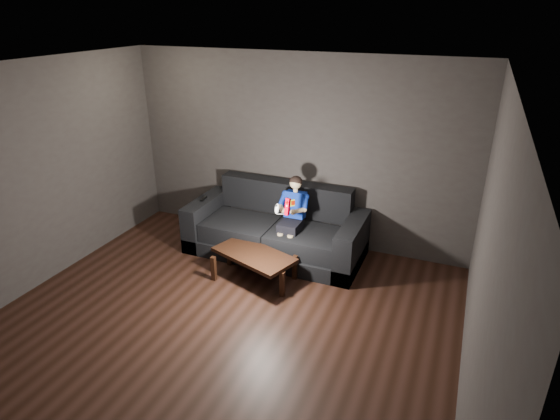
% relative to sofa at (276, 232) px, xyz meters
% --- Properties ---
extents(floor, '(5.00, 5.00, 0.00)m').
position_rel_sofa_xyz_m(floor, '(0.08, -1.95, -0.31)').
color(floor, black).
rests_on(floor, ground).
extents(back_wall, '(5.00, 0.04, 2.70)m').
position_rel_sofa_xyz_m(back_wall, '(0.08, 0.55, 1.04)').
color(back_wall, '#37302F').
rests_on(back_wall, ground).
extents(left_wall, '(0.04, 5.00, 2.70)m').
position_rel_sofa_xyz_m(left_wall, '(-2.42, -1.95, 1.04)').
color(left_wall, '#37302F').
rests_on(left_wall, ground).
extents(right_wall, '(0.04, 5.00, 2.70)m').
position_rel_sofa_xyz_m(right_wall, '(2.58, -1.95, 1.04)').
color(right_wall, '#37302F').
rests_on(right_wall, ground).
extents(ceiling, '(5.00, 5.00, 0.02)m').
position_rel_sofa_xyz_m(ceiling, '(0.08, -1.95, 2.39)').
color(ceiling, silver).
rests_on(ceiling, back_wall).
extents(sofa, '(2.45, 1.06, 0.94)m').
position_rel_sofa_xyz_m(sofa, '(0.00, 0.00, 0.00)').
color(sofa, black).
rests_on(sofa, floor).
extents(child, '(0.41, 0.50, 1.00)m').
position_rel_sofa_xyz_m(child, '(0.28, -0.08, 0.43)').
color(child, black).
rests_on(child, sofa).
extents(wii_remote_red, '(0.07, 0.09, 0.22)m').
position_rel_sofa_xyz_m(wii_remote_red, '(0.35, -0.47, 0.64)').
color(wii_remote_red, red).
rests_on(wii_remote_red, child).
extents(nunchuk_white, '(0.06, 0.09, 0.14)m').
position_rel_sofa_xyz_m(nunchuk_white, '(0.21, -0.46, 0.58)').
color(nunchuk_white, white).
rests_on(nunchuk_white, child).
extents(wii_remote_black, '(0.06, 0.16, 0.03)m').
position_rel_sofa_xyz_m(wii_remote_black, '(-1.10, -0.09, 0.37)').
color(wii_remote_black, black).
rests_on(wii_remote_black, sofa).
extents(coffee_table, '(1.15, 0.83, 0.38)m').
position_rel_sofa_xyz_m(coffee_table, '(0.03, -0.79, 0.02)').
color(coffee_table, black).
rests_on(coffee_table, floor).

